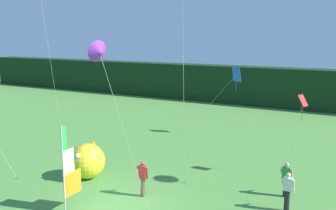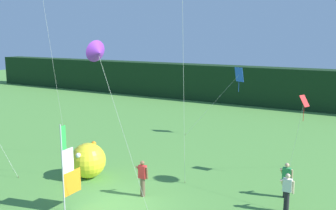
% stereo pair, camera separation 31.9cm
% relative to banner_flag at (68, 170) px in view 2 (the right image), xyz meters
% --- Properties ---
extents(ground_plane, '(120.00, 120.00, 0.00)m').
position_rel_banner_flag_xyz_m(ground_plane, '(1.44, 1.34, -1.80)').
color(ground_plane, '#518E3D').
extents(distant_treeline, '(80.00, 2.40, 3.97)m').
position_rel_banner_flag_xyz_m(distant_treeline, '(1.44, 27.84, 0.18)').
color(distant_treeline, black).
rests_on(distant_treeline, ground).
extents(banner_flag, '(0.06, 1.03, 3.76)m').
position_rel_banner_flag_xyz_m(banner_flag, '(0.00, 0.00, 0.00)').
color(banner_flag, '#B7B7BC').
rests_on(banner_flag, ground).
extents(person_near_banner, '(0.55, 0.48, 1.69)m').
position_rel_banner_flag_xyz_m(person_near_banner, '(7.90, 4.29, -0.90)').
color(person_near_banner, black).
rests_on(person_near_banner, ground).
extents(person_mid_field, '(0.55, 0.48, 1.62)m').
position_rel_banner_flag_xyz_m(person_mid_field, '(7.55, 5.77, -0.94)').
color(person_mid_field, black).
rests_on(person_mid_field, ground).
extents(person_far_left, '(0.55, 0.48, 1.69)m').
position_rel_banner_flag_xyz_m(person_far_left, '(1.86, 2.71, -0.90)').
color(person_far_left, brown).
rests_on(person_far_left, ground).
extents(inflatable_balloon, '(1.81, 1.81, 1.83)m').
position_rel_banner_flag_xyz_m(inflatable_balloon, '(-1.83, 3.26, -0.89)').
color(inflatable_balloon, yellow).
rests_on(inflatable_balloon, ground).
extents(kite_blue_diamond_0, '(3.86, 1.67, 5.00)m').
position_rel_banner_flag_xyz_m(kite_blue_diamond_0, '(2.06, 14.57, 2.53)').
color(kite_blue_diamond_0, brown).
rests_on(kite_blue_diamond_0, ground).
extents(kite_red_diamond_5, '(1.05, 1.81, 4.31)m').
position_rel_banner_flag_xyz_m(kite_red_diamond_5, '(7.60, 8.57, 1.96)').
color(kite_red_diamond_5, brown).
rests_on(kite_red_diamond_5, ground).
extents(kite_purple_delta_6, '(1.32, 2.15, 7.05)m').
position_rel_banner_flag_xyz_m(kite_purple_delta_6, '(2.13, -0.41, 4.82)').
color(kite_purple_delta_6, brown).
rests_on(kite_purple_delta_6, ground).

